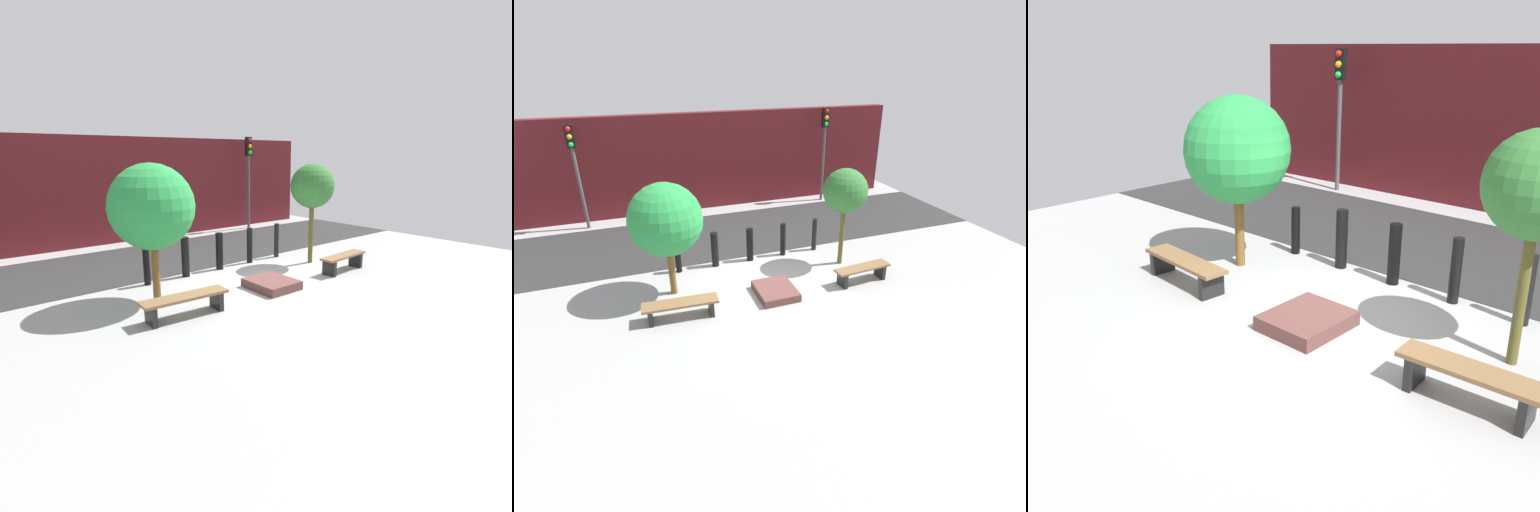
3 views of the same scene
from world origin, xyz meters
TOP-DOWN VIEW (x-y plane):
  - ground_plane at (0.00, 0.00)m, footprint 18.00×18.00m
  - road_strip at (0.00, 3.87)m, footprint 18.00×4.11m
  - building_facade at (0.00, 7.13)m, footprint 16.20×0.50m
  - bench_left at (-2.54, -0.85)m, footprint 1.84×0.56m
  - bench_right at (2.54, -0.85)m, footprint 1.67×0.52m
  - planter_bed at (0.00, -0.65)m, footprint 1.00×1.18m
  - tree_behind_left_bench at (-2.54, 0.40)m, footprint 1.86×1.86m
  - tree_behind_right_bench at (2.54, 0.40)m, footprint 1.29×1.29m
  - bollard_far_left at (-2.22, 1.56)m, footprint 0.17×0.17m
  - bollard_left at (-1.11, 1.56)m, footprint 0.21×0.21m
  - bollard_center at (0.00, 1.56)m, footprint 0.21×0.21m
  - bollard_right at (1.11, 1.56)m, footprint 0.17×0.17m
  - bollard_far_right at (2.22, 1.56)m, footprint 0.15×0.15m
  - traffic_light_mid_west at (4.86, 6.21)m, footprint 0.28×0.27m

SIDE VIEW (x-z plane):
  - ground_plane at x=0.00m, z-range 0.00..0.00m
  - road_strip at x=0.00m, z-range 0.00..0.01m
  - planter_bed at x=0.00m, z-range 0.00..0.22m
  - bench_left at x=-2.54m, z-range 0.10..0.55m
  - bench_right at x=2.54m, z-range 0.10..0.58m
  - bollard_far_left at x=-2.22m, z-range 0.00..0.92m
  - bollard_center at x=0.00m, z-range 0.00..1.06m
  - bollard_right at x=1.11m, z-range 0.00..1.07m
  - bollard_far_right at x=2.22m, z-range 0.00..1.08m
  - bollard_left at x=-1.11m, z-range 0.00..1.08m
  - building_facade at x=0.00m, z-range 0.00..3.85m
  - tree_behind_left_bench at x=-2.54m, z-range 0.58..3.62m
  - tree_behind_right_bench at x=2.54m, z-range 0.81..3.76m
  - traffic_light_mid_west at x=4.86m, z-range 0.74..4.67m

